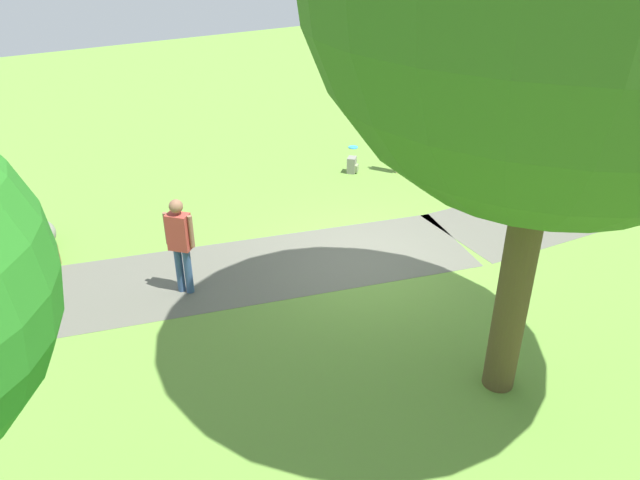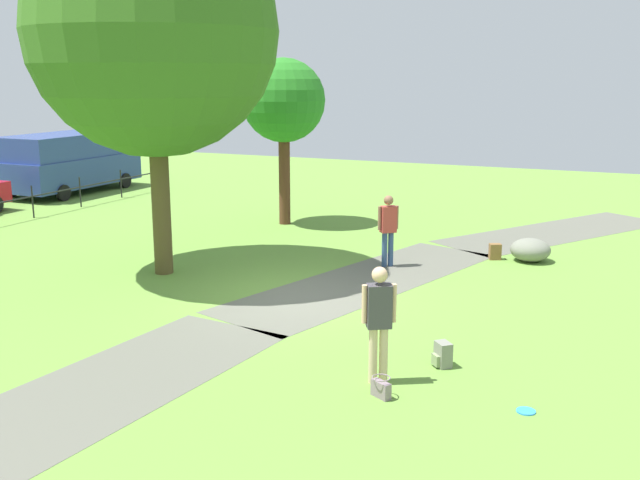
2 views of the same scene
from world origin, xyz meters
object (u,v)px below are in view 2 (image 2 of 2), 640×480
at_px(young_tree_near_path, 284,102).
at_px(backpack_by_boulder, 495,252).
at_px(large_shade_tree, 153,31).
at_px(lawn_boulder, 530,250).
at_px(man_near_boulder, 388,225).
at_px(frisbee_on_grass, 526,411).
at_px(spare_backpack_on_lawn, 442,355).
at_px(handbag_on_grass, 381,388).
at_px(delivery_van, 69,160).
at_px(woman_with_handbag, 379,316).

xyz_separation_m(young_tree_near_path, backpack_by_boulder, (-1.92, -6.85, -3.53)).
relative_size(large_shade_tree, lawn_boulder, 7.71).
distance_m(young_tree_near_path, man_near_boulder, 6.48).
bearing_deg(frisbee_on_grass, large_shade_tree, 65.63).
bearing_deg(spare_backpack_on_lawn, young_tree_near_path, 38.78).
xyz_separation_m(handbag_on_grass, backpack_by_boulder, (8.83, 0.10, 0.05)).
xyz_separation_m(backpack_by_boulder, delivery_van, (4.15, 17.40, 1.07)).
bearing_deg(young_tree_near_path, handbag_on_grass, -147.16).
relative_size(large_shade_tree, spare_backpack_on_lawn, 20.54).
relative_size(spare_backpack_on_lawn, delivery_van, 0.07).
distance_m(spare_backpack_on_lawn, delivery_van, 21.38).
xyz_separation_m(large_shade_tree, backpack_by_boulder, (4.44, -6.80, -5.25)).
xyz_separation_m(backpack_by_boulder, spare_backpack_on_lawn, (-7.35, -0.60, 0.00)).
xyz_separation_m(large_shade_tree, woman_with_handbag, (-3.90, -6.68, -4.39)).
xyz_separation_m(large_shade_tree, handbag_on_grass, (-4.39, -6.90, -5.30)).
xyz_separation_m(lawn_boulder, backpack_by_boulder, (-0.17, 0.83, -0.09)).
height_order(backpack_by_boulder, frisbee_on_grass, backpack_by_boulder).
bearing_deg(large_shade_tree, man_near_boulder, -59.36).
bearing_deg(backpack_by_boulder, frisbee_on_grass, -166.23).
relative_size(woman_with_handbag, handbag_on_grass, 4.84).
relative_size(handbag_on_grass, backpack_by_boulder, 0.93).
bearing_deg(frisbee_on_grass, lawn_boulder, 8.17).
bearing_deg(delivery_van, frisbee_on_grass, -122.94).
distance_m(lawn_boulder, woman_with_handbag, 8.61).
xyz_separation_m(large_shade_tree, spare_backpack_on_lawn, (-2.90, -7.40, -5.25)).
xyz_separation_m(young_tree_near_path, lawn_boulder, (-1.75, -7.68, -3.44)).
distance_m(lawn_boulder, frisbee_on_grass, 8.73).
xyz_separation_m(man_near_boulder, spare_backpack_on_lawn, (-5.61, -2.84, -0.81)).
distance_m(handbag_on_grass, delivery_van, 21.81).
relative_size(backpack_by_boulder, spare_backpack_on_lawn, 1.00).
xyz_separation_m(frisbee_on_grass, delivery_van, (12.61, 19.47, 1.26)).
bearing_deg(delivery_van, backpack_by_boulder, -103.41).
bearing_deg(large_shade_tree, delivery_van, 50.96).
bearing_deg(delivery_van, young_tree_near_path, -101.91).
xyz_separation_m(spare_backpack_on_lawn, frisbee_on_grass, (-1.12, -1.47, -0.18)).
xyz_separation_m(lawn_boulder, spare_backpack_on_lawn, (-7.52, 0.23, -0.09)).
relative_size(large_shade_tree, handbag_on_grass, 22.17).
relative_size(man_near_boulder, spare_backpack_on_lawn, 4.33).
distance_m(woman_with_handbag, delivery_van, 21.32).
height_order(spare_backpack_on_lawn, delivery_van, delivery_van).
bearing_deg(large_shade_tree, young_tree_near_path, 0.39).
bearing_deg(woman_with_handbag, man_near_boulder, 17.75).
distance_m(lawn_boulder, handbag_on_grass, 9.03).
bearing_deg(young_tree_near_path, backpack_by_boulder, -105.68).
bearing_deg(young_tree_near_path, spare_backpack_on_lawn, -141.22).
xyz_separation_m(lawn_boulder, woman_with_handbag, (-8.52, 0.96, 0.76)).
relative_size(woman_with_handbag, delivery_van, 0.31).
distance_m(lawn_boulder, backpack_by_boulder, 0.86).
relative_size(handbag_on_grass, delivery_van, 0.06).
bearing_deg(young_tree_near_path, lawn_boulder, -102.85).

